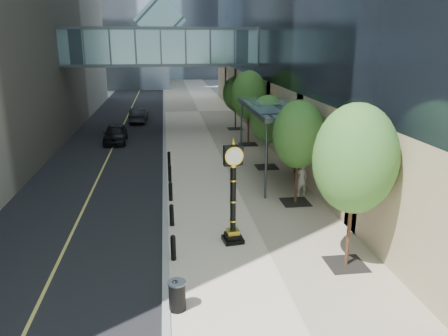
{
  "coord_description": "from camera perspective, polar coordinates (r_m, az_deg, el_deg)",
  "views": [
    {
      "loc": [
        -2.78,
        -10.73,
        8.0
      ],
      "look_at": [
        -0.57,
        5.83,
        3.11
      ],
      "focal_mm": 35.0,
      "sensor_mm": 36.0,
      "label": 1
    }
  ],
  "objects": [
    {
      "name": "car_far",
      "position": [
        45.3,
        -11.06,
        6.8
      ],
      "size": [
        1.79,
        4.49,
        1.45
      ],
      "primitive_type": "imported",
      "rotation": [
        0.0,
        0.0,
        3.08
      ],
      "color": "black",
      "rests_on": "road"
    },
    {
      "name": "skywalk",
      "position": [
        38.73,
        -8.24,
        15.73
      ],
      "size": [
        17.0,
        4.2,
        5.8
      ],
      "color": "slate",
      "rests_on": "ground"
    },
    {
      "name": "sidewalk",
      "position": [
        51.49,
        -3.33,
        7.38
      ],
      "size": [
        8.0,
        180.0,
        0.06
      ],
      "primitive_type": "cube",
      "color": "beige",
      "rests_on": "ground"
    },
    {
      "name": "entrance_canopy",
      "position": [
        25.79,
        6.58,
        7.71
      ],
      "size": [
        3.0,
        8.0,
        4.38
      ],
      "color": "#383F44",
      "rests_on": "ground"
    },
    {
      "name": "street_clock",
      "position": [
        17.47,
        1.19,
        -4.14
      ],
      "size": [
        0.88,
        0.88,
        4.23
      ],
      "rotation": [
        0.0,
        0.0,
        0.12
      ],
      "color": "black",
      "rests_on": "sidewalk"
    },
    {
      "name": "street_trees",
      "position": [
        26.59,
        6.42,
        6.97
      ],
      "size": [
        2.91,
        28.63,
        5.98
      ],
      "color": "black",
      "rests_on": "sidewalk"
    },
    {
      "name": "curb",
      "position": [
        51.35,
        -7.82,
        7.24
      ],
      "size": [
        0.25,
        180.0,
        0.07
      ],
      "primitive_type": "cube",
      "color": "gray",
      "rests_on": "ground"
    },
    {
      "name": "car_near",
      "position": [
        36.51,
        -14.0,
        4.39
      ],
      "size": [
        1.84,
        4.39,
        1.48
      ],
      "primitive_type": "imported",
      "rotation": [
        0.0,
        0.0,
        0.02
      ],
      "color": "black",
      "rests_on": "road"
    },
    {
      "name": "trash_bin",
      "position": [
        13.92,
        -6.13,
        -16.35
      ],
      "size": [
        0.66,
        0.66,
        0.9
      ],
      "primitive_type": "cylinder",
      "rotation": [
        0.0,
        0.0,
        0.32
      ],
      "color": "black",
      "rests_on": "sidewalk"
    },
    {
      "name": "ground",
      "position": [
        13.67,
        5.94,
        -19.62
      ],
      "size": [
        320.0,
        320.0,
        0.0
      ],
      "primitive_type": "plane",
      "color": "gray",
      "rests_on": "ground"
    },
    {
      "name": "road",
      "position": [
        51.53,
        -12.3,
        7.02
      ],
      "size": [
        8.0,
        180.0,
        0.02
      ],
      "primitive_type": "cube",
      "color": "black",
      "rests_on": "ground"
    },
    {
      "name": "pedestrian",
      "position": [
        23.45,
        10.11,
        -1.44
      ],
      "size": [
        0.72,
        0.54,
        1.79
      ],
      "primitive_type": "imported",
      "rotation": [
        0.0,
        0.0,
        3.32
      ],
      "color": "beige",
      "rests_on": "sidewalk"
    },
    {
      "name": "bollard_row",
      "position": [
        21.1,
        -6.92,
        -4.6
      ],
      "size": [
        0.2,
        16.2,
        0.9
      ],
      "color": "black",
      "rests_on": "sidewalk"
    }
  ]
}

